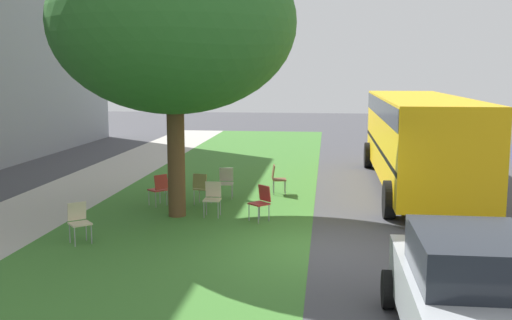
{
  "coord_description": "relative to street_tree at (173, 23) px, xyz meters",
  "views": [
    {
      "loc": [
        -12.13,
        -0.11,
        3.69
      ],
      "look_at": [
        3.23,
        1.72,
        1.37
      ],
      "focal_mm": 42.12,
      "sensor_mm": 36.0,
      "label": 1
    }
  ],
  "objects": [
    {
      "name": "chair_0",
      "position": [
        3.03,
        -2.3,
        -4.3
      ],
      "size": [
        0.48,
        0.48,
        0.88
      ],
      "color": "brown",
      "rests_on": "ground"
    },
    {
      "name": "ground",
      "position": [
        -2.48,
        -3.66,
        -4.82
      ],
      "size": [
        80.0,
        80.0,
        0.0
      ],
      "primitive_type": "plane",
      "color": "#424247"
    },
    {
      "name": "school_bus",
      "position": [
        4.38,
        -6.6,
        -3.06
      ],
      "size": [
        10.4,
        2.8,
        2.88
      ],
      "color": "yellow",
      "rests_on": "ground"
    },
    {
      "name": "chair_3",
      "position": [
        2.55,
        0.88,
        -4.3
      ],
      "size": [
        0.47,
        0.48,
        0.88
      ],
      "color": "#B7332D",
      "rests_on": "ground"
    },
    {
      "name": "chair_1",
      "position": [
        2.28,
        -0.88,
        -4.3
      ],
      "size": [
        0.46,
        0.45,
        0.88
      ],
      "color": "#ADA393",
      "rests_on": "ground"
    },
    {
      "name": "grass_verge",
      "position": [
        -2.48,
        -0.46,
        -4.81
      ],
      "size": [
        48.0,
        6.0,
        0.01
      ],
      "primitive_type": "cube",
      "color": "#3D752D",
      "rests_on": "ground"
    },
    {
      "name": "chair_5",
      "position": [
        1.34,
        -0.35,
        -4.3
      ],
      "size": [
        0.5,
        0.5,
        0.88
      ],
      "color": "olive",
      "rests_on": "ground"
    },
    {
      "name": "chair_7",
      "position": [
        -0.24,
        -2.19,
        -4.3
      ],
      "size": [
        0.59,
        0.59,
        0.88
      ],
      "color": "#B7332D",
      "rests_on": "ground"
    },
    {
      "name": "chair_2",
      "position": [
        1.05,
        0.77,
        -4.3
      ],
      "size": [
        0.59,
        0.59,
        0.88
      ],
      "color": "#B7332D",
      "rests_on": "ground"
    },
    {
      "name": "parked_car",
      "position": [
        -6.9,
        -5.63,
        -3.98
      ],
      "size": [
        3.7,
        1.92,
        1.65
      ],
      "color": "#ADB2B7",
      "rests_on": "ground"
    },
    {
      "name": "chair_4",
      "position": [
        -2.62,
        1.49,
        -4.3
      ],
      "size": [
        0.59,
        0.59,
        0.88
      ],
      "color": "beige",
      "rests_on": "ground"
    },
    {
      "name": "street_tree",
      "position": [
        0.0,
        0.0,
        0.0
      ],
      "size": [
        6.02,
        6.02,
        7.05
      ],
      "color": "brown",
      "rests_on": "ground"
    },
    {
      "name": "chair_6",
      "position": [
        0.07,
        -0.91,
        -4.3
      ],
      "size": [
        0.43,
        0.43,
        0.88
      ],
      "color": "beige",
      "rests_on": "ground"
    }
  ]
}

